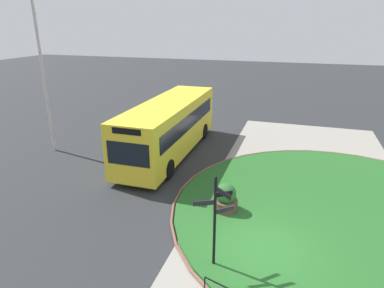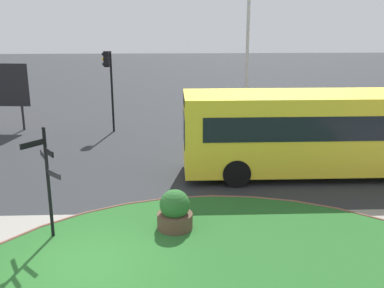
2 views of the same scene
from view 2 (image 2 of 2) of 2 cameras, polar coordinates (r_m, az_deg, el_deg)
ground at (r=11.96m, az=-12.78°, el=-14.52°), size 120.00×120.00×0.00m
signpost_directional at (r=12.70m, az=-17.48°, el=-3.71°), size 0.93×1.16×3.18m
bus_yellow at (r=17.90m, az=15.44°, el=1.50°), size 10.15×2.65×3.13m
traffic_light_near at (r=23.84m, az=-10.29°, el=8.56°), size 0.49×0.27×4.12m
lamppost_tall at (r=23.76m, az=6.93°, el=13.76°), size 0.32×0.32×9.61m
planter_kerbside at (r=13.10m, az=-2.14°, el=-8.51°), size 1.00×1.00×1.24m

